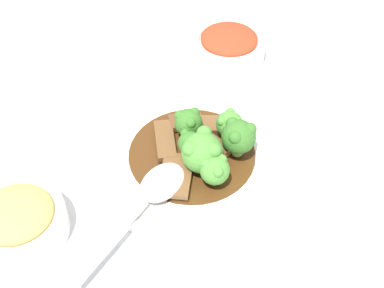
% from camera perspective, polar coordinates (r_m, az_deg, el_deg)
% --- Properties ---
extents(ground_plane, '(4.00, 4.00, 0.00)m').
position_cam_1_polar(ground_plane, '(0.73, 0.00, -1.80)').
color(ground_plane, silver).
extents(main_plate, '(0.28, 0.28, 0.02)m').
position_cam_1_polar(main_plate, '(0.73, 0.00, -1.28)').
color(main_plate, white).
rests_on(main_plate, ground_plane).
extents(beef_strip_0, '(0.05, 0.06, 0.01)m').
position_cam_1_polar(beef_strip_0, '(0.72, 1.88, -0.17)').
color(beef_strip_0, brown).
rests_on(beef_strip_0, main_plate).
extents(beef_strip_1, '(0.05, 0.05, 0.01)m').
position_cam_1_polar(beef_strip_1, '(0.75, -0.67, 2.47)').
color(beef_strip_1, brown).
rests_on(beef_strip_1, main_plate).
extents(beef_strip_2, '(0.05, 0.07, 0.01)m').
position_cam_1_polar(beef_strip_2, '(0.75, 1.98, 1.97)').
color(beef_strip_2, brown).
rests_on(beef_strip_2, main_plate).
extents(beef_strip_3, '(0.07, 0.06, 0.01)m').
position_cam_1_polar(beef_strip_3, '(0.73, -2.76, 0.58)').
color(beef_strip_3, brown).
rests_on(beef_strip_3, main_plate).
extents(beef_strip_4, '(0.08, 0.06, 0.01)m').
position_cam_1_polar(beef_strip_4, '(0.69, -1.88, -3.32)').
color(beef_strip_4, brown).
rests_on(beef_strip_4, main_plate).
extents(broccoli_floret_0, '(0.05, 0.05, 0.05)m').
position_cam_1_polar(broccoli_floret_0, '(0.70, 4.99, 0.84)').
color(broccoli_floret_0, '#7FA84C').
rests_on(broccoli_floret_0, main_plate).
extents(broccoli_floret_1, '(0.04, 0.04, 0.04)m').
position_cam_1_polar(broccoli_floret_1, '(0.67, 2.45, -2.75)').
color(broccoli_floret_1, '#8EB756').
rests_on(broccoli_floret_1, main_plate).
extents(broccoli_floret_2, '(0.04, 0.04, 0.05)m').
position_cam_1_polar(broccoli_floret_2, '(0.72, 4.02, 2.15)').
color(broccoli_floret_2, '#7FA84C').
rests_on(broccoli_floret_2, main_plate).
extents(broccoli_floret_3, '(0.03, 0.03, 0.04)m').
position_cam_1_polar(broccoli_floret_3, '(0.70, -0.30, 0.15)').
color(broccoli_floret_3, '#7FA84C').
rests_on(broccoli_floret_3, main_plate).
extents(broccoli_floret_4, '(0.04, 0.04, 0.05)m').
position_cam_1_polar(broccoli_floret_4, '(0.72, -0.39, 2.34)').
color(broccoli_floret_4, '#7FA84C').
rests_on(broccoli_floret_4, main_plate).
extents(broccoli_floret_5, '(0.05, 0.05, 0.06)m').
position_cam_1_polar(broccoli_floret_5, '(0.68, 1.09, -0.83)').
color(broccoli_floret_5, '#8EB756').
rests_on(broccoli_floret_5, main_plate).
extents(serving_spoon, '(0.20, 0.06, 0.01)m').
position_cam_1_polar(serving_spoon, '(0.67, -3.76, -4.78)').
color(serving_spoon, silver).
rests_on(serving_spoon, main_plate).
extents(side_bowl_kimchi, '(0.12, 0.12, 0.05)m').
position_cam_1_polar(side_bowl_kimchi, '(0.89, 3.94, 10.44)').
color(side_bowl_kimchi, white).
rests_on(side_bowl_kimchi, ground_plane).
extents(side_bowl_appetizer, '(0.11, 0.11, 0.05)m').
position_cam_1_polar(side_bowl_appetizer, '(0.68, -18.03, -7.73)').
color(side_bowl_appetizer, white).
rests_on(side_bowl_appetizer, ground_plane).
extents(sauce_dish, '(0.07, 0.07, 0.01)m').
position_cam_1_polar(sauce_dish, '(0.69, 16.15, -8.34)').
color(sauce_dish, white).
rests_on(sauce_dish, ground_plane).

